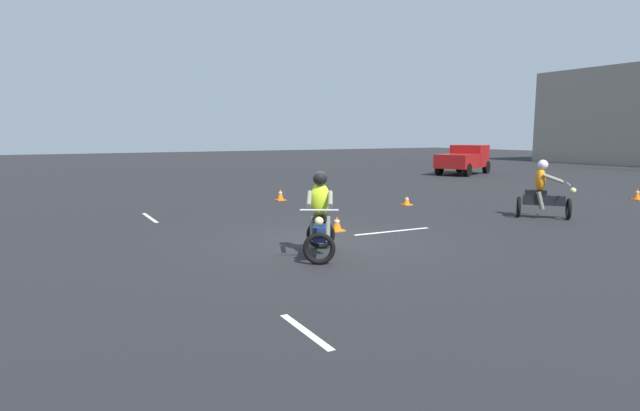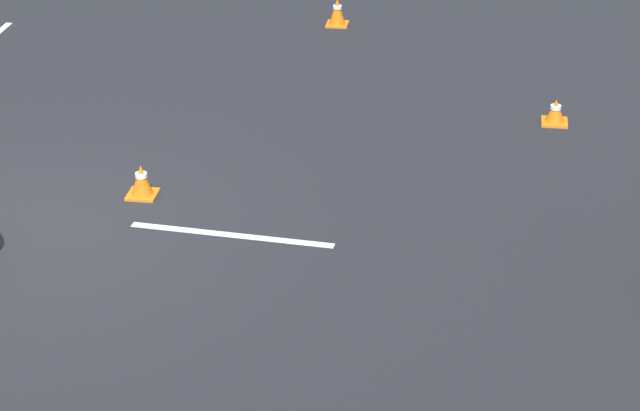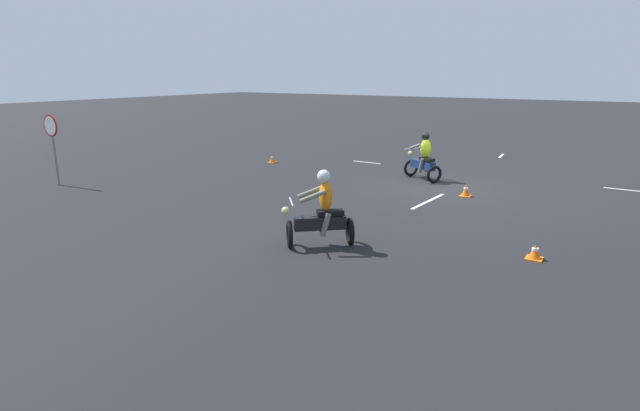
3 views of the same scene
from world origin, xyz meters
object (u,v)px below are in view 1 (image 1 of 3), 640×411
object	(u,v)px
traffic_cone_near_left	(637,194)
motorcycle_rider_foreground	(320,219)
pickup_truck	(464,159)
traffic_cone_mid_left	(407,201)
motorcycle_rider_background	(543,193)
traffic_cone_far_right	(337,224)
traffic_cone_near_right	(280,195)

from	to	relation	value
traffic_cone_near_left	motorcycle_rider_foreground	bearing A→B (deg)	-84.22
pickup_truck	traffic_cone_mid_left	xyz separation A→B (m)	(8.55, -11.64, -0.78)
motorcycle_rider_foreground	motorcycle_rider_background	bearing A→B (deg)	-143.47
pickup_truck	motorcycle_rider_foreground	bearing A→B (deg)	-75.57
pickup_truck	traffic_cone_far_right	distance (m)	19.65
pickup_truck	traffic_cone_near_right	size ratio (longest dim) A/B	10.94
pickup_truck	traffic_cone_near_left	bearing A→B (deg)	-38.67
traffic_cone_near_left	traffic_cone_mid_left	distance (m)	8.76
traffic_cone_near_right	traffic_cone_mid_left	distance (m)	4.53
motorcycle_rider_foreground	traffic_cone_near_left	xyz separation A→B (m)	(-1.45, 14.28, -0.52)
traffic_cone_near_right	traffic_cone_mid_left	xyz separation A→B (m)	(3.26, 3.14, -0.05)
pickup_truck	traffic_cone_near_right	world-z (taller)	pickup_truck
pickup_truck	traffic_cone_near_right	bearing A→B (deg)	-92.47
pickup_truck	traffic_cone_far_right	bearing A→B (deg)	-77.33
pickup_truck	traffic_cone_mid_left	world-z (taller)	pickup_truck
motorcycle_rider_background	pickup_truck	xyz separation A→B (m)	(-12.56, 10.07, 0.20)
pickup_truck	traffic_cone_near_right	xyz separation A→B (m)	(5.29, -14.78, -0.73)
motorcycle_rider_foreground	pickup_truck	world-z (taller)	pickup_truck
motorcycle_rider_foreground	traffic_cone_near_left	bearing A→B (deg)	-142.37
motorcycle_rider_foreground	pickup_truck	size ratio (longest dim) A/B	0.36
motorcycle_rider_background	traffic_cone_far_right	xyz separation A→B (m)	(-1.34, -6.05, -0.55)
motorcycle_rider_background	pickup_truck	world-z (taller)	pickup_truck
motorcycle_rider_foreground	traffic_cone_near_left	size ratio (longest dim) A/B	3.94
motorcycle_rider_background	traffic_cone_mid_left	xyz separation A→B (m)	(-4.01, -1.56, -0.58)
pickup_truck	motorcycle_rider_background	bearing A→B (deg)	-60.90
traffic_cone_mid_left	traffic_cone_far_right	xyz separation A→B (m)	(2.67, -4.48, 0.03)
motorcycle_rider_foreground	pickup_truck	distance (m)	22.13
motorcycle_rider_foreground	traffic_cone_mid_left	size ratio (longest dim) A/B	5.19
motorcycle_rider_background	traffic_cone_near_left	xyz separation A→B (m)	(-0.82, 6.59, -0.52)
pickup_truck	traffic_cone_near_left	distance (m)	12.27
traffic_cone_mid_left	traffic_cone_far_right	world-z (taller)	traffic_cone_far_right
motorcycle_rider_foreground	motorcycle_rider_background	distance (m)	7.71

